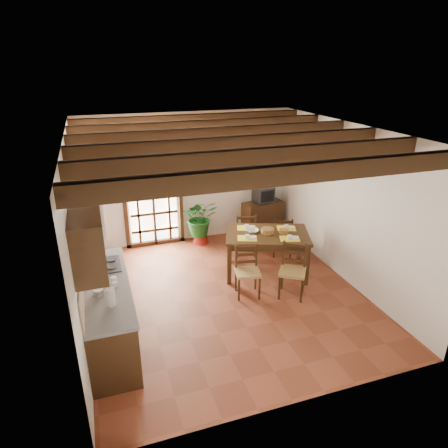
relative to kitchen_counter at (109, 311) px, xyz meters
name	(u,v)px	position (x,y,z in m)	size (l,w,h in m)	color
ground_plane	(226,294)	(1.96, 0.60, -0.47)	(5.00, 5.00, 0.00)	brown
room_shell	(226,195)	(1.96, 0.60, 1.34)	(4.52, 5.02, 2.81)	silver
ceiling_beams	(226,138)	(1.96, 0.60, 2.22)	(4.50, 4.34, 0.20)	black
french_door	(152,193)	(1.16, 3.05, 0.70)	(1.26, 0.11, 2.32)	white
kitchen_counter	(109,311)	(0.00, 0.00, 0.00)	(0.64, 2.25, 1.38)	#301D0F
upper_cabinet	(88,245)	(-0.12, -0.70, 1.38)	(0.35, 0.80, 0.70)	#301D0F
range_hood	(89,216)	(-0.09, 0.55, 1.26)	(0.38, 0.60, 0.54)	white
counter_items	(104,278)	(0.00, 0.09, 0.49)	(0.50, 1.43, 0.25)	black
dining_table	(267,238)	(2.92, 1.09, 0.24)	(1.75, 1.42, 0.82)	#382412
chair_near_left	(247,280)	(2.30, 0.49, -0.20)	(0.47, 0.46, 0.88)	#A78547
chair_near_right	(292,280)	(3.02, 0.23, -0.18)	(0.58, 0.58, 0.93)	#A78547
chair_far_left	(245,241)	(2.83, 1.94, -0.18)	(0.53, 0.51, 0.94)	#A78547
chair_far_right	(282,243)	(3.54, 1.69, -0.21)	(0.49, 0.48, 0.85)	#A78547
table_setting	(268,228)	(2.92, 1.09, 0.44)	(1.10, 0.73, 0.10)	yellow
table_bowl	(253,231)	(2.69, 1.23, 0.37)	(0.22, 0.22, 0.05)	white
sideboard	(262,218)	(3.60, 2.83, -0.09)	(0.91, 0.41, 0.77)	#301D0F
crt_tv	(263,194)	(3.60, 2.82, 0.49)	(0.44, 0.42, 0.34)	black
fuse_box	(254,158)	(3.46, 3.08, 1.28)	(0.25, 0.03, 0.32)	white
plant_pot	(201,238)	(2.11, 2.78, -0.36)	(0.35, 0.35, 0.21)	maroon
potted_plant	(200,219)	(2.11, 2.78, 0.10)	(1.95, 1.67, 2.18)	#144C19
wall_shelf	(298,176)	(4.10, 2.20, 1.04)	(0.20, 0.42, 0.20)	#301D0F
shelf_vase	(298,169)	(4.10, 2.20, 1.18)	(0.15, 0.15, 0.15)	#B2BFB2
shelf_flowers	(299,159)	(4.10, 2.20, 1.38)	(0.14, 0.14, 0.36)	yellow
framed_picture	(303,150)	(4.18, 2.20, 1.58)	(0.03, 0.32, 0.32)	brown
pendant_lamp	(268,165)	(2.92, 1.19, 1.60)	(0.36, 0.36, 0.84)	black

